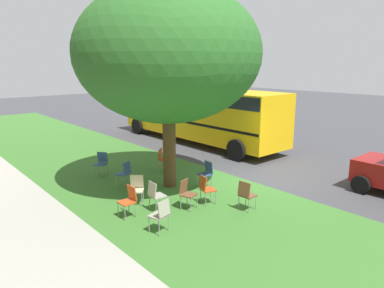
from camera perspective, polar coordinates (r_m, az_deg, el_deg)
The scene contains 16 objects.
ground at distance 13.17m, azimuth 9.84°, elevation -5.71°, with size 80.00×80.00×0.00m, color #424247.
grass_verge at distance 11.02m, azimuth -0.95°, elevation -9.27°, with size 48.00×6.00×0.01m, color #3D752D.
sidewalk_strip at distance 9.13m, azimuth -23.50°, elevation -15.37°, with size 48.00×2.80×0.01m, color #ADA89E.
street_tree at distance 11.67m, azimuth -3.92°, elevation 14.28°, with size 6.00×6.00×6.67m.
chair_0 at distance 9.97m, azimuth -10.22°, elevation -8.75°, with size 0.43×0.43×0.88m.
chair_1 at distance 10.34m, azimuth -0.86°, elevation -7.74°, with size 0.53×0.53×0.88m.
chair_2 at distance 12.17m, azimuth 2.33°, elevation -4.53°, with size 0.46×0.46×0.88m.
chair_3 at distance 8.97m, azimuth -5.09°, elevation -11.14°, with size 0.50×0.50×0.88m.
chair_4 at distance 12.37m, azimuth -10.88°, elevation -4.47°, with size 0.55×0.54×0.88m.
chair_5 at distance 13.81m, azimuth -14.49°, elevation -2.81°, with size 0.58×0.58×0.88m.
chair_6 at distance 10.33m, azimuth 8.77°, elevation -7.91°, with size 0.44×0.45×0.88m.
chair_7 at distance 10.83m, azimuth -8.97°, elevation -6.94°, with size 0.59×0.59×0.88m.
chair_8 at distance 10.24m, azimuth -5.95°, elevation -8.03°, with size 0.45×0.45×0.88m.
chair_9 at distance 14.05m, azimuth -4.78°, elevation -2.17°, with size 0.59×0.58×0.88m.
chair_10 at distance 10.69m, azimuth 2.29°, elevation -7.04°, with size 0.52×0.52×0.88m.
school_bus at distance 18.89m, azimuth 0.87°, elevation 5.60°, with size 10.40×2.80×2.88m.
Camera 1 is at (-7.84, 9.74, 4.17)m, focal length 32.89 mm.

